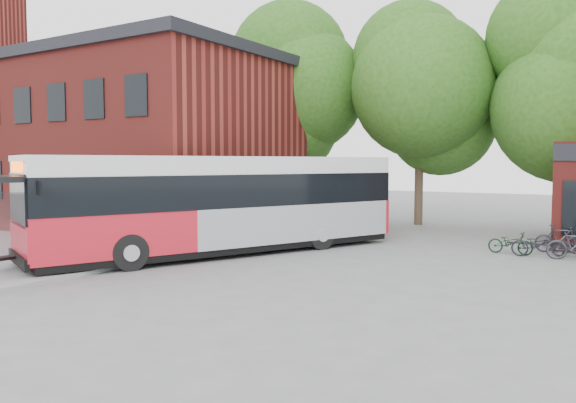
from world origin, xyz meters
The scene contains 11 objects.
ground centered at (0.00, 0.00, 0.00)m, with size 100.00×100.00×0.00m, color slate.
station_building centered at (-13.00, 9.00, 4.25)m, with size 18.40×10.40×8.50m, color maroon, non-canonical shape.
bus_shelter centered at (-4.50, -1.00, 1.45)m, with size 3.60×7.00×2.90m, color #28282B, non-canonical shape.
tree_0 centered at (-6.00, 16.00, 5.50)m, with size 7.92×7.92×11.00m, color #214A13, non-canonical shape.
tree_1 centered at (1.00, 17.00, 5.20)m, with size 7.92×7.92×10.40m, color #214A13, non-canonical shape.
tree_2 centered at (8.00, 16.00, 5.50)m, with size 7.92×7.92×11.00m, color #214A13, non-canonical shape.
city_bus centered at (-1.83, 4.32, 1.72)m, with size 2.89×13.56×3.45m, color red, non-canonical shape.
bicycle_0 centered at (6.87, 9.47, 0.40)m, with size 0.53×1.53×0.80m, color black.
bicycle_1 centered at (8.35, 10.64, 0.51)m, with size 0.48×1.69×1.02m, color #25252C.
bicycle_2 centered at (7.80, 9.21, 0.44)m, with size 0.58×1.68×0.88m, color black.
bicycle_3 centered at (8.92, 9.17, 0.51)m, with size 0.48×1.68×1.01m, color #2F2E34.
Camera 1 is at (10.49, -11.41, 3.24)m, focal length 35.00 mm.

